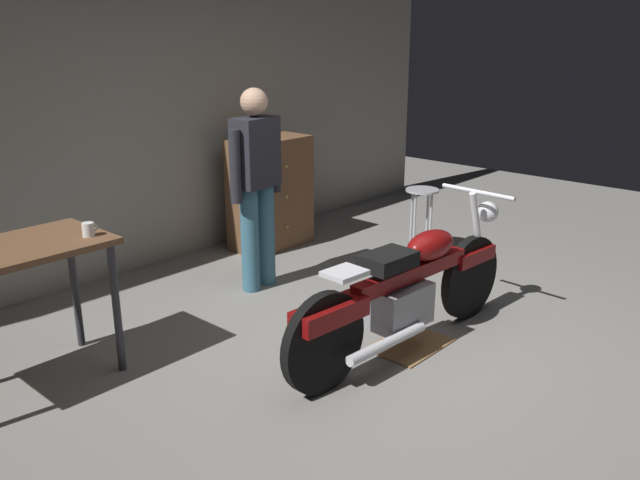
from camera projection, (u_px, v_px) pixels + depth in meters
name	position (u px, v px, depth m)	size (l,w,h in m)	color
ground_plane	(393.00, 352.00, 4.52)	(12.00, 12.00, 0.00)	gray
back_wall	(142.00, 95.00, 5.84)	(8.00, 0.12, 3.10)	gray
motorcycle	(408.00, 288.00, 4.44)	(2.19, 0.60, 1.00)	black
person_standing	(256.00, 181.00, 5.40)	(0.57, 0.26, 1.67)	#396980
shop_stool	(422.00, 203.00, 6.38)	(0.32, 0.32, 0.64)	#B2B2B7
wooden_dresser	(270.00, 193.00, 6.57)	(0.80, 0.47, 1.10)	brown
drip_tray	(410.00, 344.00, 4.62)	(0.56, 0.40, 0.01)	olive
mug_white_ceramic	(89.00, 229.00, 4.04)	(0.10, 0.07, 0.09)	white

